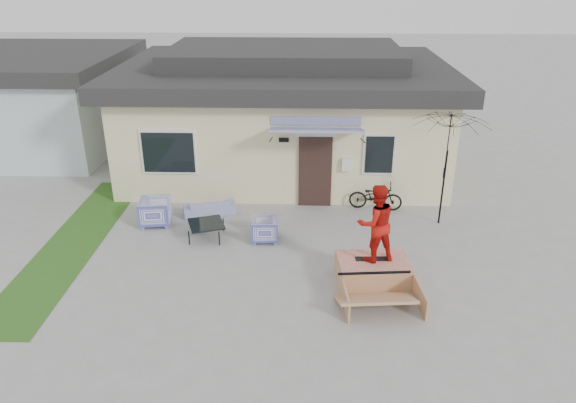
{
  "coord_description": "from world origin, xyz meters",
  "views": [
    {
      "loc": [
        0.67,
        -10.14,
        6.66
      ],
      "look_at": [
        0.3,
        1.8,
        1.3
      ],
      "focal_mm": 33.82,
      "sensor_mm": 36.0,
      "label": 1
    }
  ],
  "objects_px": {
    "armchair_left": "(155,210)",
    "skateboard": "(373,258)",
    "patio_umbrella": "(446,163)",
    "skater": "(376,222)",
    "armchair_right": "(265,228)",
    "bicycle": "(376,194)",
    "skate_ramp": "(373,271)",
    "coffee_table": "(207,231)",
    "loveseat": "(209,205)"
  },
  "relations": [
    {
      "from": "bicycle",
      "to": "coffee_table",
      "type": "bearing_deg",
      "value": 121.23
    },
    {
      "from": "loveseat",
      "to": "skateboard",
      "type": "distance_m",
      "value": 5.41
    },
    {
      "from": "loveseat",
      "to": "armchair_left",
      "type": "relative_size",
      "value": 1.78
    },
    {
      "from": "patio_umbrella",
      "to": "skater",
      "type": "height_order",
      "value": "skater"
    },
    {
      "from": "armchair_right",
      "to": "skater",
      "type": "height_order",
      "value": "skater"
    },
    {
      "from": "armchair_left",
      "to": "skateboard",
      "type": "height_order",
      "value": "armchair_left"
    },
    {
      "from": "armchair_left",
      "to": "bicycle",
      "type": "height_order",
      "value": "bicycle"
    },
    {
      "from": "bicycle",
      "to": "skate_ramp",
      "type": "xyz_separation_m",
      "value": [
        -0.5,
        -3.87,
        -0.23
      ]
    },
    {
      "from": "loveseat",
      "to": "skater",
      "type": "distance_m",
      "value": 5.53
    },
    {
      "from": "patio_umbrella",
      "to": "skate_ramp",
      "type": "height_order",
      "value": "patio_umbrella"
    },
    {
      "from": "armchair_right",
      "to": "patio_umbrella",
      "type": "distance_m",
      "value": 5.06
    },
    {
      "from": "coffee_table",
      "to": "patio_umbrella",
      "type": "bearing_deg",
      "value": 9.7
    },
    {
      "from": "coffee_table",
      "to": "patio_umbrella",
      "type": "relative_size",
      "value": 0.39
    },
    {
      "from": "loveseat",
      "to": "coffee_table",
      "type": "height_order",
      "value": "loveseat"
    },
    {
      "from": "loveseat",
      "to": "patio_umbrella",
      "type": "distance_m",
      "value": 6.58
    },
    {
      "from": "skate_ramp",
      "to": "patio_umbrella",
      "type": "bearing_deg",
      "value": 49.37
    },
    {
      "from": "coffee_table",
      "to": "bicycle",
      "type": "bearing_deg",
      "value": 22.78
    },
    {
      "from": "patio_umbrella",
      "to": "skater",
      "type": "relative_size",
      "value": 1.24
    },
    {
      "from": "loveseat",
      "to": "skateboard",
      "type": "bearing_deg",
      "value": 125.95
    },
    {
      "from": "coffee_table",
      "to": "skater",
      "type": "bearing_deg",
      "value": -24.84
    },
    {
      "from": "coffee_table",
      "to": "skateboard",
      "type": "distance_m",
      "value": 4.51
    },
    {
      "from": "bicycle",
      "to": "patio_umbrella",
      "type": "xyz_separation_m",
      "value": [
        1.66,
        -0.86,
        1.26
      ]
    },
    {
      "from": "bicycle",
      "to": "armchair_left",
      "type": "bearing_deg",
      "value": 109.24
    },
    {
      "from": "bicycle",
      "to": "patio_umbrella",
      "type": "relative_size",
      "value": 0.69
    },
    {
      "from": "armchair_left",
      "to": "coffee_table",
      "type": "bearing_deg",
      "value": -123.78
    },
    {
      "from": "loveseat",
      "to": "armchair_left",
      "type": "xyz_separation_m",
      "value": [
        -1.36,
        -0.69,
        0.12
      ]
    },
    {
      "from": "skater",
      "to": "armchair_right",
      "type": "bearing_deg",
      "value": -53.73
    },
    {
      "from": "loveseat",
      "to": "skate_ramp",
      "type": "height_order",
      "value": "loveseat"
    },
    {
      "from": "skater",
      "to": "bicycle",
      "type": "bearing_deg",
      "value": -115.97
    },
    {
      "from": "coffee_table",
      "to": "skate_ramp",
      "type": "relative_size",
      "value": 0.41
    },
    {
      "from": "bicycle",
      "to": "patio_umbrella",
      "type": "height_order",
      "value": "patio_umbrella"
    },
    {
      "from": "armchair_right",
      "to": "coffee_table",
      "type": "height_order",
      "value": "armchair_right"
    },
    {
      "from": "armchair_left",
      "to": "skater",
      "type": "distance_m",
      "value": 6.28
    },
    {
      "from": "armchair_right",
      "to": "skate_ramp",
      "type": "relative_size",
      "value": 0.33
    },
    {
      "from": "coffee_table",
      "to": "bicycle",
      "type": "xyz_separation_m",
      "value": [
        4.58,
        1.93,
        0.28
      ]
    },
    {
      "from": "armchair_left",
      "to": "armchair_right",
      "type": "xyz_separation_m",
      "value": [
        3.03,
        -0.84,
        -0.06
      ]
    },
    {
      "from": "skate_ramp",
      "to": "skateboard",
      "type": "bearing_deg",
      "value": 90.0
    },
    {
      "from": "coffee_table",
      "to": "patio_umbrella",
      "type": "height_order",
      "value": "patio_umbrella"
    },
    {
      "from": "coffee_table",
      "to": "skater",
      "type": "height_order",
      "value": "skater"
    },
    {
      "from": "coffee_table",
      "to": "skateboard",
      "type": "relative_size",
      "value": 1.07
    },
    {
      "from": "bicycle",
      "to": "skateboard",
      "type": "height_order",
      "value": "bicycle"
    },
    {
      "from": "armchair_left",
      "to": "skate_ramp",
      "type": "bearing_deg",
      "value": -122.81
    },
    {
      "from": "skateboard",
      "to": "skater",
      "type": "xyz_separation_m",
      "value": [
        0.0,
        0.0,
        0.91
      ]
    },
    {
      "from": "patio_umbrella",
      "to": "coffee_table",
      "type": "bearing_deg",
      "value": -170.3
    },
    {
      "from": "bicycle",
      "to": "skater",
      "type": "xyz_separation_m",
      "value": [
        -0.5,
        -3.81,
        0.97
      ]
    },
    {
      "from": "loveseat",
      "to": "bicycle",
      "type": "bearing_deg",
      "value": 169.88
    },
    {
      "from": "patio_umbrella",
      "to": "armchair_left",
      "type": "bearing_deg",
      "value": -177.76
    },
    {
      "from": "armchair_right",
      "to": "coffee_table",
      "type": "bearing_deg",
      "value": -95.37
    },
    {
      "from": "skater",
      "to": "loveseat",
      "type": "bearing_deg",
      "value": -56.74
    },
    {
      "from": "bicycle",
      "to": "skate_ramp",
      "type": "distance_m",
      "value": 3.9
    }
  ]
}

